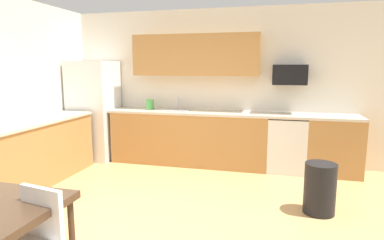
# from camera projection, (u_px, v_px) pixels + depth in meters

# --- Properties ---
(ground_plane) EXTENTS (12.00, 12.00, 0.00)m
(ground_plane) POSITION_uv_depth(u_px,v_px,m) (169.00, 225.00, 3.56)
(ground_plane) COLOR tan
(wall_back) EXTENTS (5.80, 0.10, 2.70)m
(wall_back) POSITION_uv_depth(u_px,v_px,m) (215.00, 87.00, 5.88)
(wall_back) COLOR silver
(wall_back) RESTS_ON ground
(cabinet_run_back) EXTENTS (2.72, 0.60, 0.90)m
(cabinet_run_back) POSITION_uv_depth(u_px,v_px,m) (189.00, 138.00, 5.79)
(cabinet_run_back) COLOR #AD7A42
(cabinet_run_back) RESTS_ON ground
(cabinet_run_back_right) EXTENTS (0.83, 0.60, 0.90)m
(cabinet_run_back_right) POSITION_uv_depth(u_px,v_px,m) (333.00, 146.00, 5.21)
(cabinet_run_back_right) COLOR #AD7A42
(cabinet_run_back_right) RESTS_ON ground
(cabinet_run_left) EXTENTS (0.60, 2.00, 0.90)m
(cabinet_run_left) POSITION_uv_depth(u_px,v_px,m) (37.00, 153.00, 4.82)
(cabinet_run_left) COLOR #AD7A42
(cabinet_run_left) RESTS_ON ground
(countertop_back) EXTENTS (4.80, 0.64, 0.04)m
(countertop_back) POSITION_uv_depth(u_px,v_px,m) (211.00, 113.00, 5.62)
(countertop_back) COLOR beige
(countertop_back) RESTS_ON cabinet_run_back
(countertop_left) EXTENTS (0.64, 2.00, 0.04)m
(countertop_left) POSITION_uv_depth(u_px,v_px,m) (35.00, 121.00, 4.74)
(countertop_left) COLOR beige
(countertop_left) RESTS_ON cabinet_run_left
(upper_cabinets_back) EXTENTS (2.20, 0.34, 0.70)m
(upper_cabinets_back) POSITION_uv_depth(u_px,v_px,m) (196.00, 55.00, 5.66)
(upper_cabinets_back) COLOR #AD7A42
(refrigerator) EXTENTS (0.76, 0.70, 1.80)m
(refrigerator) POSITION_uv_depth(u_px,v_px,m) (94.00, 110.00, 6.07)
(refrigerator) COLOR white
(refrigerator) RESTS_ON ground
(oven_range) EXTENTS (0.60, 0.60, 0.91)m
(oven_range) POSITION_uv_depth(u_px,v_px,m) (287.00, 143.00, 5.38)
(oven_range) COLOR white
(oven_range) RESTS_ON ground
(microwave) EXTENTS (0.54, 0.36, 0.32)m
(microwave) POSITION_uv_depth(u_px,v_px,m) (290.00, 75.00, 5.30)
(microwave) COLOR black
(sink_basin) EXTENTS (0.48, 0.40, 0.14)m
(sink_basin) POSITION_uv_depth(u_px,v_px,m) (176.00, 114.00, 5.78)
(sink_basin) COLOR #A5A8AD
(sink_basin) RESTS_ON countertop_back
(sink_faucet) EXTENTS (0.02, 0.02, 0.24)m
(sink_faucet) POSITION_uv_depth(u_px,v_px,m) (179.00, 104.00, 5.92)
(sink_faucet) COLOR #B2B5BA
(sink_faucet) RESTS_ON countertop_back
(chair_near_table) EXTENTS (0.47, 0.47, 0.85)m
(chair_near_table) POSITION_uv_depth(u_px,v_px,m) (31.00, 240.00, 2.29)
(chair_near_table) COLOR white
(chair_near_table) RESTS_ON ground
(trash_bin) EXTENTS (0.36, 0.36, 0.60)m
(trash_bin) POSITION_uv_depth(u_px,v_px,m) (320.00, 188.00, 3.82)
(trash_bin) COLOR black
(trash_bin) RESTS_ON ground
(kettle) EXTENTS (0.14, 0.14, 0.20)m
(kettle) POSITION_uv_depth(u_px,v_px,m) (150.00, 105.00, 5.92)
(kettle) COLOR #4CA54C
(kettle) RESTS_ON countertop_back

